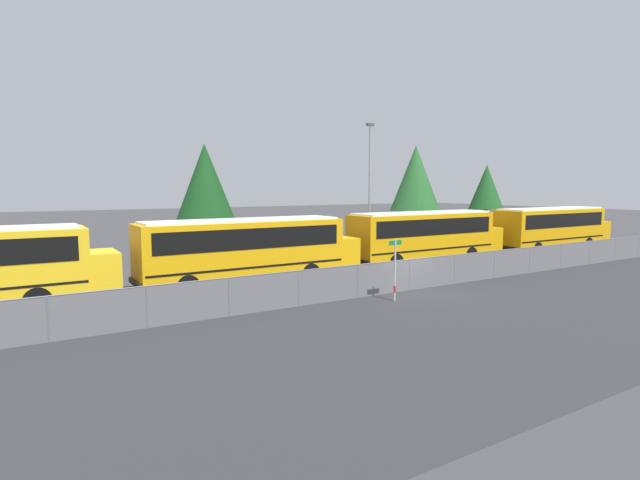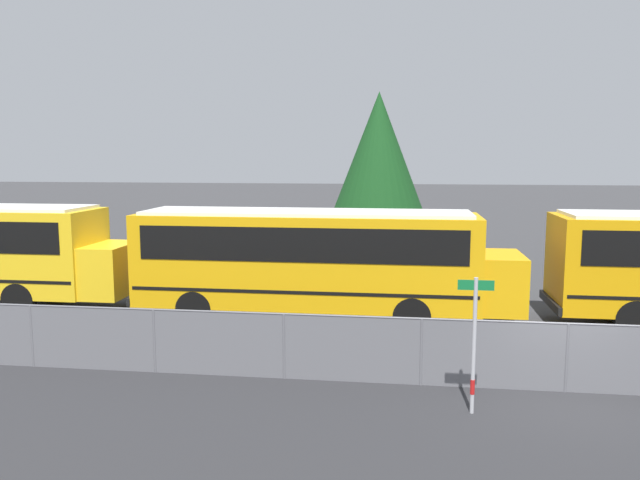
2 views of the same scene
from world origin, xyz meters
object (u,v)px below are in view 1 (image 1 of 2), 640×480
(tree_0, at_px, (205,186))
(tree_1, at_px, (486,187))
(tree_2, at_px, (415,179))
(light_pole, at_px, (370,183))
(school_bus_1, at_px, (248,246))
(street_sign, at_px, (395,268))
(school_bus_3, at_px, (552,226))
(school_bus_2, at_px, (426,233))

(tree_0, height_order, tree_1, tree_0)
(tree_1, xyz_separation_m, tree_2, (-12.67, -2.60, 0.79))
(light_pole, bearing_deg, school_bus_1, -150.89)
(school_bus_1, height_order, street_sign, school_bus_1)
(school_bus_3, xyz_separation_m, light_pole, (-11.99, 7.59, 3.28))
(light_pole, relative_size, tree_2, 1.13)
(school_bus_2, xyz_separation_m, tree_0, (-11.21, 10.20, 3.05))
(light_pole, distance_m, tree_0, 12.40)
(tree_0, bearing_deg, tree_1, 4.41)
(school_bus_3, bearing_deg, school_bus_1, 179.82)
(school_bus_2, distance_m, tree_0, 15.46)
(street_sign, relative_size, light_pole, 0.28)
(street_sign, bearing_deg, light_pole, 56.38)
(light_pole, distance_m, tree_1, 21.00)
(street_sign, height_order, tree_1, tree_1)
(school_bus_3, relative_size, tree_2, 1.35)
(tree_0, xyz_separation_m, tree_2, (19.52, -0.11, 0.70))
(school_bus_3, xyz_separation_m, tree_0, (-23.97, 10.78, 3.05))
(light_pole, height_order, tree_2, light_pole)
(school_bus_2, xyz_separation_m, school_bus_3, (12.76, -0.58, 0.00))
(school_bus_3, relative_size, tree_0, 1.47)
(school_bus_3, distance_m, street_sign, 22.32)
(school_bus_2, relative_size, street_sign, 4.27)
(school_bus_3, relative_size, tree_1, 1.59)
(tree_0, xyz_separation_m, tree_1, (32.19, 2.48, -0.09))
(school_bus_1, distance_m, tree_2, 23.84)
(light_pole, bearing_deg, school_bus_3, -32.32)
(school_bus_2, distance_m, street_sign, 11.14)
(school_bus_1, relative_size, tree_0, 1.47)
(school_bus_3, bearing_deg, tree_1, 58.21)
(school_bus_1, height_order, school_bus_3, same)
(school_bus_3, distance_m, tree_1, 15.88)
(school_bus_2, relative_size, light_pole, 1.20)
(light_pole, bearing_deg, tree_1, 15.69)
(school_bus_3, xyz_separation_m, street_sign, (-21.35, -6.49, -0.58))
(school_bus_2, xyz_separation_m, tree_1, (20.98, 12.69, 2.96))
(tree_0, bearing_deg, school_bus_3, -24.22)
(school_bus_1, bearing_deg, tree_2, 26.73)
(school_bus_1, bearing_deg, school_bus_3, -0.18)
(school_bus_3, height_order, street_sign, school_bus_3)
(school_bus_3, bearing_deg, tree_0, 155.78)
(light_pole, bearing_deg, street_sign, -123.62)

